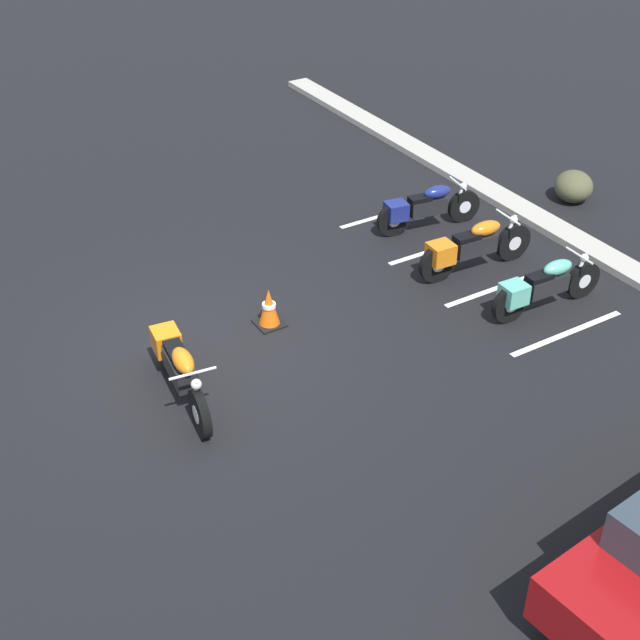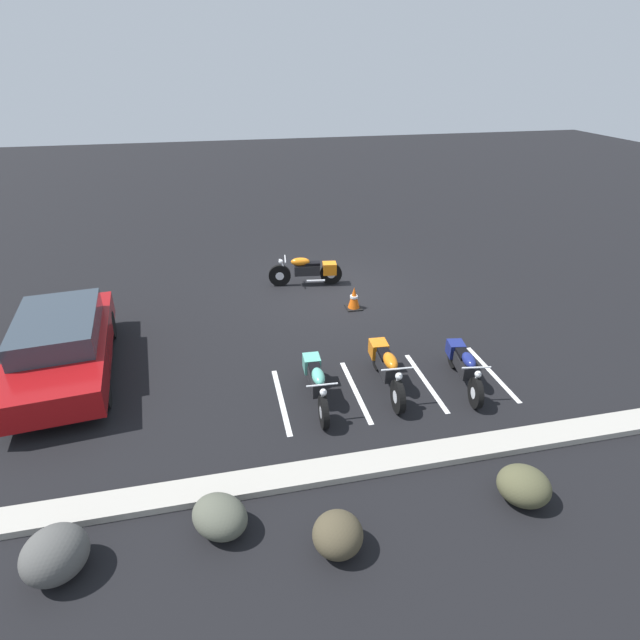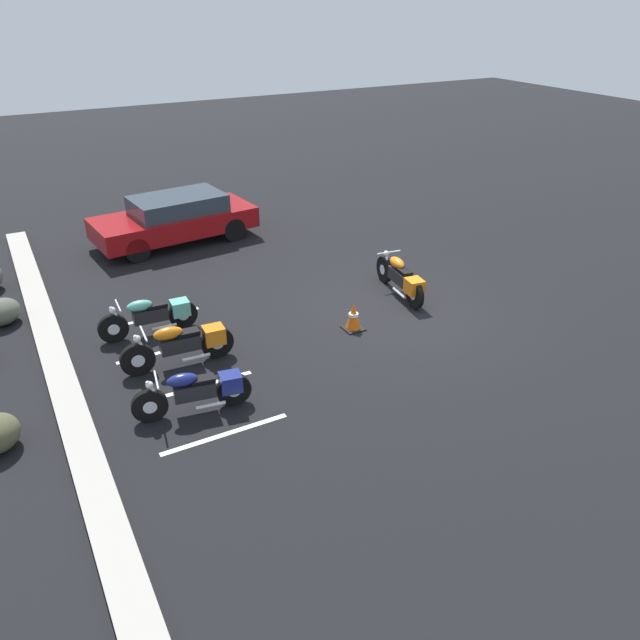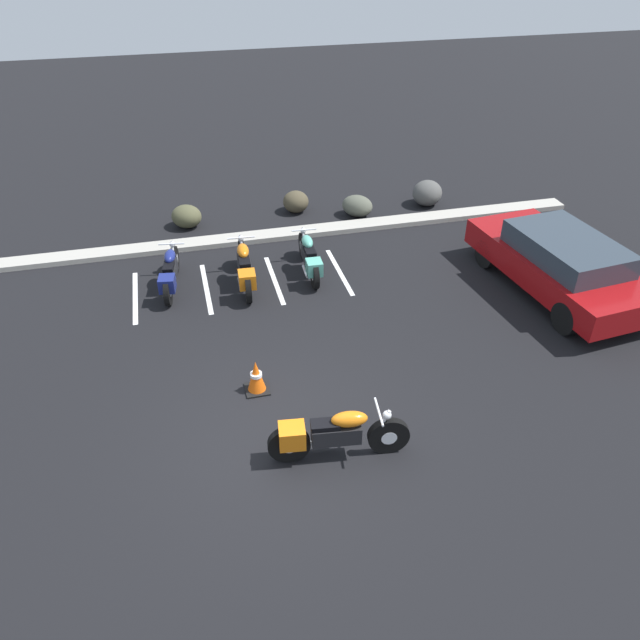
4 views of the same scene
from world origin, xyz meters
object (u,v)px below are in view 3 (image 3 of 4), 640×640
Objects in this scene: parked_bike_2 at (153,315)px; traffic_cone at (353,317)px; landscape_rock_0 at (1,312)px; parked_bike_0 at (198,390)px; car_red at (175,218)px; motorcycle_orange_featured at (401,278)px; parked_bike_1 at (183,344)px.

parked_bike_2 is 4.04m from traffic_cone.
landscape_rock_0 is 1.36× the size of traffic_cone.
traffic_cone is at bearing -120.26° from landscape_rock_0.
parked_bike_0 is 0.44× the size of car_red.
landscape_rock_0 is (4.90, 2.61, -0.14)m from parked_bike_0.
motorcycle_orange_featured is at bearing -64.65° from traffic_cone.
parked_bike_2 is 5.25m from car_red.
parked_bike_0 is 2.38× the size of landscape_rock_0.
parked_bike_0 is at bearing -151.93° from landscape_rock_0.
parked_bike_2 is 2.43× the size of landscape_rock_0.
motorcycle_orange_featured is 0.47× the size of car_red.
car_red reaches higher than parked_bike_0.
parked_bike_1 reaches higher than parked_bike_2.
car_red is at bearing -102.40° from parked_bike_1.
car_red reaches higher than traffic_cone.
parked_bike_1 is at bearing 68.31° from car_red.
parked_bike_1 reaches higher than parked_bike_0.
parked_bike_0 is at bearing 108.17° from traffic_cone.
parked_bike_2 reaches higher than traffic_cone.
motorcycle_orange_featured is 5.84m from parked_bike_0.
landscape_rock_0 is (3.36, 2.85, -0.17)m from parked_bike_1.
parked_bike_0 is 5.56m from landscape_rock_0.
parked_bike_1 is 2.58× the size of landscape_rock_0.
parked_bike_1 is 1.45m from parked_bike_2.
car_red is (6.31, -1.79, 0.24)m from parked_bike_1.
motorcycle_orange_featured reaches higher than parked_bike_0.
parked_bike_1 is at bearing 99.27° from parked_bike_2.
parked_bike_0 is 2.99m from parked_bike_2.
parked_bike_0 is 8.11m from car_red.
parked_bike_0 is 0.92× the size of parked_bike_1.
parked_bike_0 is (-2.05, 5.47, -0.03)m from motorcycle_orange_featured.
traffic_cone is (-1.77, -3.63, -0.13)m from parked_bike_2.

